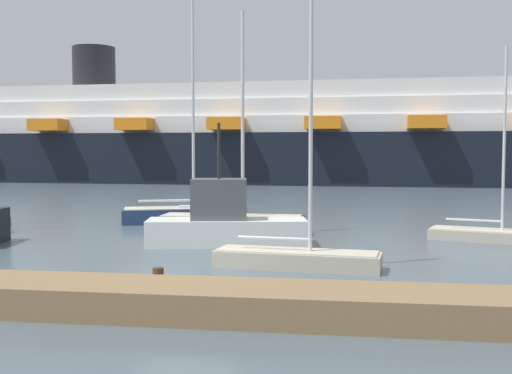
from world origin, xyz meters
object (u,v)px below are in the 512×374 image
object	(u,v)px
sailboat_7	(297,255)
sailboat_5	(492,233)
sailboat_1	(232,222)
fishing_boat_0	(225,222)
sailboat_0	(184,212)
cruise_ship	(240,138)

from	to	relation	value
sailboat_7	sailboat_5	bearing A→B (deg)	49.51
sailboat_1	sailboat_5	xyz separation A→B (m)	(9.56, -0.40, -0.16)
fishing_boat_0	sailboat_7	bearing A→B (deg)	116.82
sailboat_0	sailboat_1	world-z (taller)	sailboat_0
sailboat_0	sailboat_5	size ratio (longest dim) A/B	1.50
sailboat_7	fishing_boat_0	size ratio (longest dim) A/B	1.32
cruise_ship	sailboat_0	bearing A→B (deg)	-81.92
fishing_boat_0	sailboat_1	bearing A→B (deg)	-94.31
sailboat_7	sailboat_0	bearing A→B (deg)	127.43
sailboat_7	fishing_boat_0	xyz separation A→B (m)	(-2.80, 3.78, 0.42)
fishing_boat_0	cruise_ship	world-z (taller)	cruise_ship
sailboat_7	cruise_ship	bearing A→B (deg)	108.71
sailboat_1	cruise_ship	distance (m)	38.75
sailboat_0	sailboat_5	world-z (taller)	sailboat_0
sailboat_7	cruise_ship	size ratio (longest dim) A/B	0.08
fishing_boat_0	sailboat_5	bearing A→B (deg)	-176.31
sailboat_5	cruise_ship	bearing A→B (deg)	129.09
sailboat_0	sailboat_1	distance (m)	4.56
sailboat_7	sailboat_1	bearing A→B (deg)	122.34
fishing_boat_0	cruise_ship	xyz separation A→B (m)	(-6.54, 40.66, 3.61)
sailboat_0	fishing_boat_0	xyz separation A→B (m)	(3.09, -6.19, 0.30)
sailboat_5	cruise_ship	size ratio (longest dim) A/B	0.08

